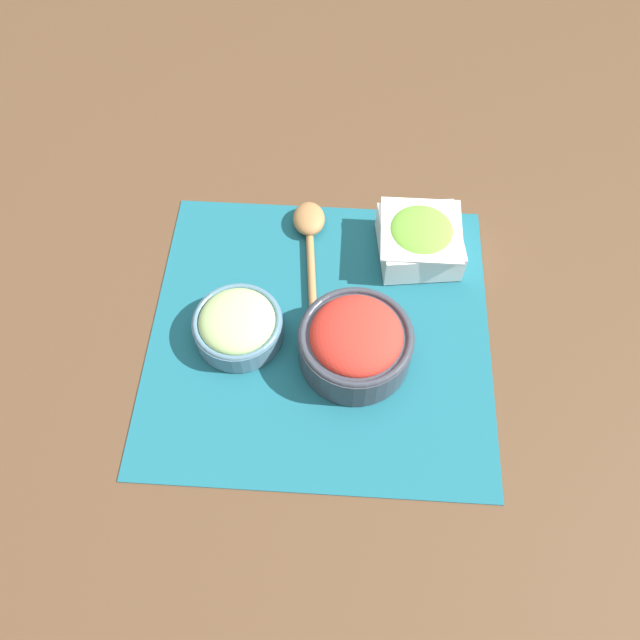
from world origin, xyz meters
TOP-DOWN VIEW (x-y plane):
  - ground_plane at (0.00, 0.00)m, footprint 3.00×3.00m
  - placemat at (0.00, 0.00)m, footprint 0.49×0.47m
  - tomato_bowl at (0.05, -0.04)m, footprint 0.16×0.16m
  - lettuce_bowl at (0.14, 0.15)m, footprint 0.13×0.13m
  - cucumber_bowl at (-0.11, -0.01)m, footprint 0.13×0.13m
  - wooden_spoon at (-0.03, 0.18)m, footprint 0.06×0.20m

SIDE VIEW (x-z plane):
  - ground_plane at x=0.00m, z-range 0.00..0.00m
  - placemat at x=0.00m, z-range 0.00..0.00m
  - wooden_spoon at x=-0.03m, z-range 0.00..0.03m
  - cucumber_bowl at x=-0.11m, z-range 0.00..0.06m
  - lettuce_bowl at x=0.14m, z-range 0.01..0.07m
  - tomato_bowl at x=0.05m, z-range 0.00..0.09m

